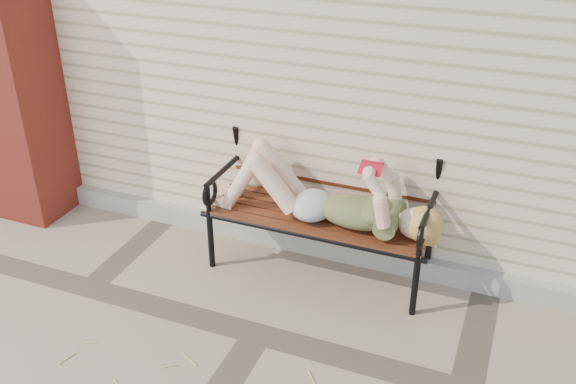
% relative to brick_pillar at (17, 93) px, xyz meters
% --- Properties ---
extents(ground, '(80.00, 80.00, 0.00)m').
position_rel_brick_pillar_xyz_m(ground, '(2.30, -0.75, -1.00)').
color(ground, gray).
rests_on(ground, ground).
extents(foundation_strip, '(8.00, 0.10, 0.15)m').
position_rel_brick_pillar_xyz_m(foundation_strip, '(2.30, 0.22, -0.93)').
color(foundation_strip, '#A9A298').
rests_on(foundation_strip, ground).
extents(brick_pillar, '(0.50, 0.50, 2.00)m').
position_rel_brick_pillar_xyz_m(brick_pillar, '(0.00, 0.00, 0.00)').
color(brick_pillar, '#A53125').
rests_on(brick_pillar, ground).
extents(garden_bench, '(1.63, 0.65, 1.05)m').
position_rel_brick_pillar_xyz_m(garden_bench, '(2.42, 0.11, -0.41)').
color(garden_bench, black).
rests_on(garden_bench, ground).
extents(reading_woman, '(1.54, 0.35, 0.48)m').
position_rel_brick_pillar_xyz_m(reading_woman, '(2.43, -0.01, -0.37)').
color(reading_woman, '#092D41').
rests_on(reading_woman, ground).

